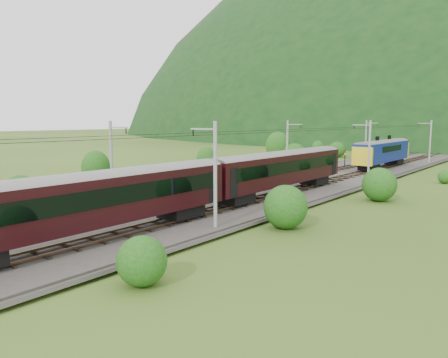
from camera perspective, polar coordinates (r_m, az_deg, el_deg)
The scene contains 14 objects.
ground at distance 37.60m, azimuth -8.48°, elevation -5.24°, with size 600.00×600.00×0.00m, color #324B17.
railbed at distance 44.85m, azimuth 0.87°, elevation -2.84°, with size 14.00×220.00×0.30m, color #38332D.
track_left at distance 46.28m, azimuth -1.49°, elevation -2.23°, with size 2.40×220.00×0.27m.
track_right at distance 43.41m, azimuth 3.39°, elevation -2.91°, with size 2.40×220.00×0.27m.
catenary_left at distance 65.94m, azimuth 8.32°, elevation 4.29°, with size 2.54×192.28×8.00m.
catenary_right at distance 60.76m, azimuth 18.38°, elevation 3.69°, with size 2.54×192.28×8.00m.
overhead_wires at distance 44.10m, azimuth 0.89°, elevation 6.07°, with size 4.83×198.00×0.03m.
mountain_ridge at distance 356.72m, azimuth 14.08°, elevation 6.19°, with size 336.00×280.00×132.00m, color black.
train at distance 30.23m, azimuth -16.24°, elevation -1.51°, with size 3.14×125.24×5.47m.
hazard_post_near at distance 79.70m, azimuth 18.03°, elevation 2.14°, with size 0.17×0.17×1.64m, color red.
hazard_post_far at distance 65.02m, azimuth 14.44°, elevation 0.98°, with size 0.15×0.15×1.40m, color red.
signal at distance 77.66m, azimuth 15.50°, elevation 2.53°, with size 0.26×0.26×2.38m.
vegetation_left at distance 60.63m, azimuth -4.31°, elevation 1.91°, with size 11.96×143.46×6.30m.
vegetation_right at distance 45.70m, azimuth 18.75°, elevation -1.52°, with size 6.99×110.49×3.16m.
Camera 1 is at (26.79, -25.01, 8.41)m, focal length 35.00 mm.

